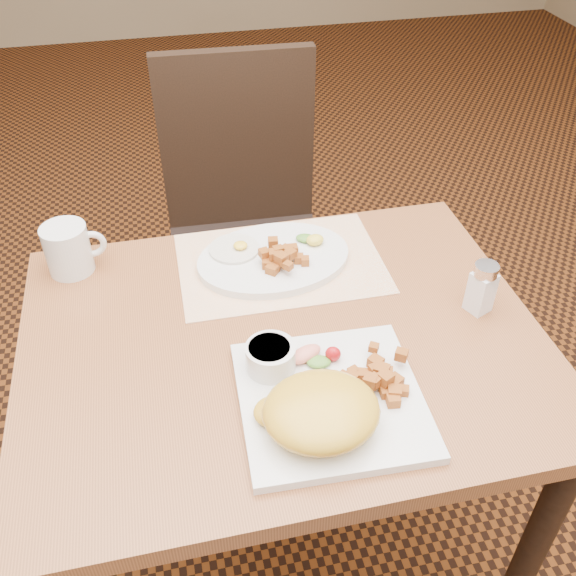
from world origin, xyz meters
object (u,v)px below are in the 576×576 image
(chair_far, at_px, (245,219))
(salt_shaker, at_px, (482,287))
(plate_oval, at_px, (274,259))
(coffee_mug, at_px, (69,249))
(table, at_px, (283,379))
(plate_square, at_px, (331,400))

(chair_far, height_order, salt_shaker, chair_far)
(plate_oval, relative_size, coffee_mug, 2.59)
(table, distance_m, chair_far, 0.70)
(table, height_order, plate_oval, plate_oval)
(plate_oval, distance_m, salt_shaker, 0.40)
(salt_shaker, relative_size, coffee_mug, 0.85)
(chair_far, bearing_deg, plate_oval, 90.16)
(coffee_mug, bearing_deg, chair_far, 46.12)
(plate_oval, bearing_deg, table, -97.16)
(table, height_order, plate_square, plate_square)
(plate_square, xyz_separation_m, salt_shaker, (0.32, 0.16, 0.04))
(salt_shaker, bearing_deg, table, 178.69)
(coffee_mug, bearing_deg, plate_oval, -9.78)
(plate_oval, bearing_deg, chair_far, 88.00)
(table, height_order, salt_shaker, salt_shaker)
(table, xyz_separation_m, coffee_mug, (-0.36, 0.27, 0.16))
(chair_far, relative_size, plate_square, 3.46)
(table, distance_m, salt_shaker, 0.39)
(salt_shaker, xyz_separation_m, coffee_mug, (-0.72, 0.28, -0.00))
(chair_far, relative_size, coffee_mug, 8.25)
(table, distance_m, plate_oval, 0.24)
(chair_far, xyz_separation_m, salt_shaker, (0.32, -0.70, 0.26))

